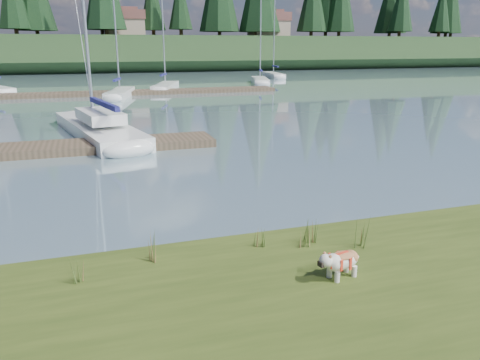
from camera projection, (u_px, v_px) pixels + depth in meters
name	position (u px, v px, depth m)	size (l,w,h in m)	color
ground	(96.00, 95.00, 37.36)	(200.00, 200.00, 0.00)	#7794A0
ridge	(87.00, 54.00, 75.94)	(200.00, 20.00, 5.00)	#1E3419
bulldog	(341.00, 260.00, 7.31)	(0.80, 0.42, 0.47)	silver
sailboat_main	(94.00, 124.00, 21.28)	(4.07, 10.42, 14.56)	white
dock_far	(121.00, 93.00, 37.92)	(26.00, 2.20, 0.30)	#4C3D2C
sailboat_bg_2	(121.00, 92.00, 36.58)	(3.03, 7.13, 10.63)	white
sailboat_bg_3	(167.00, 86.00, 42.51)	(3.77, 7.46, 10.92)	white
sailboat_bg_4	(260.00, 80.00, 49.46)	(3.48, 7.59, 11.08)	white
sailboat_bg_5	(272.00, 75.00, 58.51)	(2.30, 7.28, 10.32)	white
weed_0	(152.00, 247.00, 7.87)	(0.17, 0.14, 0.62)	#475B23
weed_1	(259.00, 238.00, 8.46)	(0.17, 0.14, 0.42)	#475B23
weed_2	(311.00, 230.00, 8.63)	(0.17, 0.14, 0.60)	#475B23
weed_3	(77.00, 272.00, 7.13)	(0.17, 0.14, 0.48)	#475B23
weed_4	(304.00, 235.00, 8.47)	(0.17, 0.14, 0.51)	#475B23
weed_5	(361.00, 234.00, 8.42)	(0.17, 0.14, 0.62)	#475B23
mud_lip	(143.00, 263.00, 8.48)	(60.00, 0.50, 0.14)	#33281C
conifer_5	(180.00, 0.00, 75.35)	(3.96, 3.96, 10.35)	#382619
conifer_8	(402.00, 1.00, 84.33)	(4.62, 4.62, 11.77)	#382619
house_1	(124.00, 23.00, 74.56)	(6.30, 5.30, 4.65)	gray
house_2	(269.00, 24.00, 79.88)	(6.30, 5.30, 4.65)	gray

